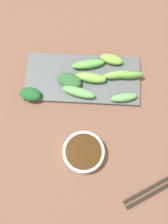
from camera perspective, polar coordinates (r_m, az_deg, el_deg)
The scene contains 13 objects.
tabletop at distance 0.77m, azimuth -0.73°, elevation -1.36°, with size 2.10×2.10×0.02m, color brown.
sauce_bowl at distance 0.72m, azimuth -0.10°, elevation -8.77°, with size 0.11×0.11×0.04m.
serving_plate at distance 0.80m, azimuth 0.09°, elevation 7.27°, with size 0.15×0.34×0.01m, color #4B5054.
broccoli_stalk_0 at distance 0.81m, azimuth 6.01°, elevation 11.38°, with size 0.03×0.07×0.02m, color #74B53E.
broccoli_stalk_1 at distance 0.79m, azimuth 10.07°, elevation 7.93°, with size 0.02×0.08×0.03m, color #5D9F3E.
broccoli_stalk_2 at distance 0.79m, azimuth 7.33°, elevation 8.07°, with size 0.02×0.09×0.03m, color #71A343.
broccoli_leafy_3 at distance 0.77m, azimuth -3.18°, elevation 6.83°, with size 0.05×0.07×0.03m, color #295D2E.
broccoli_stalk_4 at distance 0.78m, azimuth 1.48°, elevation 7.50°, with size 0.03×0.09×0.03m, color #78BB46.
broccoli_stalk_5 at distance 0.76m, azimuth -1.22°, elevation 4.37°, with size 0.03×0.10×0.03m, color #61B459.
broccoli_stalk_6 at distance 0.79m, azimuth 0.92°, elevation 10.38°, with size 0.03×0.10×0.03m, color #5CB147.
broccoli_leafy_7 at distance 0.77m, azimuth -11.58°, elevation 3.85°, with size 0.04×0.06×0.03m, color #1A5527.
broccoli_stalk_8 at distance 0.76m, azimuth 8.70°, elevation 3.17°, with size 0.03×0.08×0.02m, color #5EA255.
chopsticks at distance 0.76m, azimuth 16.68°, elevation -15.04°, with size 0.14×0.21×0.01m.
Camera 1 is at (-0.19, -0.02, 0.76)m, focal length 41.88 mm.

